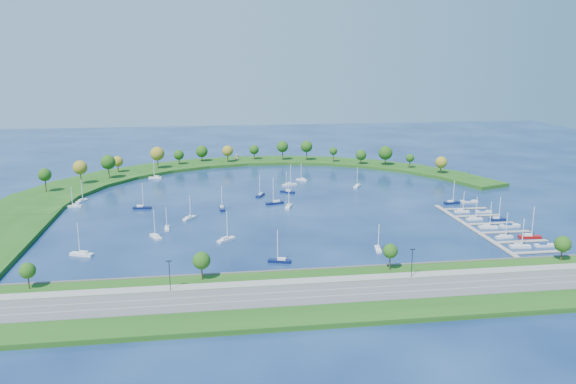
{
  "coord_description": "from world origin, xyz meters",
  "views": [
    {
      "loc": [
        -36.78,
        -288.31,
        74.12
      ],
      "look_at": [
        5.0,
        5.0,
        4.0
      ],
      "focal_mm": 35.61,
      "sensor_mm": 36.0,
      "label": 1
    }
  ],
  "objects": [
    {
      "name": "harbor_tower",
      "position": [
        -16.14,
        117.47,
        4.0
      ],
      "size": [
        2.6,
        2.6,
        3.9
      ],
      "color": "gray",
      "rests_on": "breakwater"
    },
    {
      "name": "south_shoreline",
      "position": [
        0.03,
        -122.88,
        1.0
      ],
      "size": [
        420.0,
        43.1,
        11.6
      ],
      "color": "#184712",
      "rests_on": "ground"
    },
    {
      "name": "ground",
      "position": [
        0.0,
        0.0,
        0.0
      ],
      "size": [
        700.0,
        700.0,
        0.0
      ],
      "primitive_type": "plane",
      "color": "#07163F",
      "rests_on": "ground"
    },
    {
      "name": "moored_boat_10",
      "position": [
        6.82,
        19.77,
        0.91
      ],
      "size": [
        8.23,
        6.49,
        12.21
      ],
      "rotation": [
        0.0,
        0.0,
        2.56
      ],
      "color": "#0A133F",
      "rests_on": "ground"
    },
    {
      "name": "docked_boat_10",
      "position": [
        87.92,
        -16.24,
        0.91
      ],
      "size": [
        8.51,
        3.1,
        12.24
      ],
      "rotation": [
        0.0,
        0.0,
        0.09
      ],
      "color": "#0A133F",
      "rests_on": "ground"
    },
    {
      "name": "docked_boat_1",
      "position": [
        95.98,
        -86.98,
        0.59
      ],
      "size": [
        8.01,
        2.52,
        1.62
      ],
      "rotation": [
        0.0,
        0.0,
        -0.04
      ],
      "color": "silver",
      "rests_on": "ground"
    },
    {
      "name": "moored_boat_15",
      "position": [
        -59.54,
        -53.72,
        0.91
      ],
      "size": [
        5.73,
        8.36,
        12.05
      ],
      "rotation": [
        0.0,
        0.0,
        2.04
      ],
      "color": "silver",
      "rests_on": "ground"
    },
    {
      "name": "moored_boat_2",
      "position": [
        -9.06,
        13.92,
        0.91
      ],
      "size": [
        5.78,
        8.48,
        12.21
      ],
      "rotation": [
        0.0,
        0.0,
        4.25
      ],
      "color": "#0A133F",
      "rests_on": "ground"
    },
    {
      "name": "breakwater",
      "position": [
        -46.33,
        48.72,
        0.99
      ],
      "size": [
        286.74,
        247.64,
        2.0
      ],
      "color": "#184712",
      "rests_on": "ground"
    },
    {
      "name": "moored_boat_4",
      "position": [
        2.88,
        -12.03,
        0.91
      ],
      "size": [
        4.74,
        8.45,
        11.97
      ],
      "rotation": [
        0.0,
        0.0,
        1.25
      ],
      "color": "silver",
      "rests_on": "ground"
    },
    {
      "name": "docked_boat_5",
      "position": [
        95.96,
        -59.86,
        0.7
      ],
      "size": [
        9.47,
        3.41,
        1.89
      ],
      "rotation": [
        0.0,
        0.0,
        0.09
      ],
      "color": "silver",
      "rests_on": "ground"
    },
    {
      "name": "moored_boat_3",
      "position": [
        -70.41,
        -3.95,
        0.94
      ],
      "size": [
        9.16,
        3.36,
        13.17
      ],
      "rotation": [
        0.0,
        0.0,
        6.19
      ],
      "color": "#0A133F",
      "rests_on": "ground"
    },
    {
      "name": "docked_boat_7",
      "position": [
        96.03,
        -48.81,
        0.88
      ],
      "size": [
        7.77,
        2.88,
        11.16
      ],
      "rotation": [
        0.0,
        0.0,
        -0.1
      ],
      "color": "#0A133F",
      "rests_on": "ground"
    },
    {
      "name": "moored_boat_5",
      "position": [
        -11.64,
        -90.03,
        0.92
      ],
      "size": [
        8.83,
        4.72,
        12.51
      ],
      "rotation": [
        0.0,
        0.0,
        2.85
      ],
      "color": "#0A133F",
      "rests_on": "ground"
    },
    {
      "name": "moored_boat_8",
      "position": [
        20.26,
        50.81,
        0.87
      ],
      "size": [
        6.79,
        6.52,
        10.82
      ],
      "rotation": [
        0.0,
        0.0,
        2.39
      ],
      "color": "silver",
      "rests_on": "ground"
    },
    {
      "name": "docked_boat_11",
      "position": [
        97.87,
        -15.07,
        0.67
      ],
      "size": [
        9.05,
        2.74,
        1.83
      ],
      "rotation": [
        0.0,
        0.0,
        -0.02
      ],
      "color": "silver",
      "rests_on": "ground"
    },
    {
      "name": "moored_boat_14",
      "position": [
        -3.19,
        -4.2,
        0.96
      ],
      "size": [
        9.77,
        5.18,
        13.83
      ],
      "rotation": [
        0.0,
        0.0,
        3.43
      ],
      "color": "#0A133F",
      "rests_on": "ground"
    },
    {
      "name": "docked_boat_2",
      "position": [
        85.53,
        -74.49,
        0.88
      ],
      "size": [
        7.67,
        2.81,
        11.03
      ],
      "rotation": [
        0.0,
        0.0,
        0.1
      ],
      "color": "silver",
      "rests_on": "ground"
    },
    {
      "name": "moored_boat_11",
      "position": [
        49.54,
        29.05,
        0.9
      ],
      "size": [
        6.18,
        7.97,
        11.77
      ],
      "rotation": [
        0.0,
        0.0,
        4.15
      ],
      "color": "silver",
      "rests_on": "ground"
    },
    {
      "name": "moored_boat_17",
      "position": [
        -104.94,
        4.3,
        0.87
      ],
      "size": [
        7.31,
        2.32,
        10.64
      ],
      "rotation": [
        0.0,
        0.0,
        3.18
      ],
      "color": "silver",
      "rests_on": "ground"
    },
    {
      "name": "docked_boat_4",
      "position": [
        85.52,
        -60.2,
        0.91
      ],
      "size": [
        8.5,
        3.46,
        12.14
      ],
      "rotation": [
        0.0,
        0.0,
        -0.14
      ],
      "color": "silver",
      "rests_on": "ground"
    },
    {
      "name": "docked_boat_8",
      "position": [
        85.54,
        -33.26,
        0.87
      ],
      "size": [
        7.41,
        3.0,
        10.58
      ],
      "rotation": [
        0.0,
        0.0,
        -0.14
      ],
      "color": "silver",
      "rests_on": "ground"
    },
    {
      "name": "moored_boat_0",
      "position": [
        -46.24,
        -26.52,
        0.89
      ],
      "size": [
        6.46,
        7.38,
        11.31
      ],
      "rotation": [
        0.0,
        0.0,
        0.9
      ],
      "color": "silver",
      "rests_on": "ground"
    },
    {
      "name": "docked_boat_9",
      "position": [
        95.99,
        -35.04,
        0.58
      ],
      "size": [
        7.9,
        2.83,
        1.58
      ],
      "rotation": [
        0.0,
        0.0,
        -0.09
      ],
      "color": "silver",
      "rests_on": "ground"
    },
    {
      "name": "moored_boat_16",
      "position": [
        -85.78,
        -72.18,
        0.95
      ],
      "size": [
        9.39,
        5.76,
        13.37
      ],
      "rotation": [
        0.0,
        0.0,
        2.76
      ],
      "color": "silver",
      "rests_on": "ground"
    },
    {
      "name": "docked_boat_6",
      "position": [
        85.53,
        -46.85,
        0.88
      ],
      "size": [
        7.55,
        2.13,
        11.1
      ],
      "rotation": [
        0.0,
        0.0,
        0.0
      ],
      "color": "silver",
      "rests_on": "ground"
    },
    {
      "name": "moored_boat_9",
      "position": [
        28.41,
        -82.03,
        0.88
      ],
      "size": [
        3.29,
        7.63,
        10.86
      ],
      "rotation": [
        0.0,
        0.0,
        4.54
      ],
      "color": "silver",
      "rests_on": "ground"
    },
    {
      "name": "moored_boat_1",
      "position": [
        10.58,
        38.0,
        0.93
      ],
      "size": [
        9.05,
        4.99,
        12.82
      ],
      "rotation": [
        0.0,
        0.0,
        6.59
      ],
      "color": "silver",
      "rests_on": "ground"
    },
    {
      "name": "moored_boat_6",
      "position": [
        -30.41,
        -61.81,
        0.92
      ],
      "size": [
        7.91,
        7.33,
        12.4
      ],
      "rotation": [
        0.0,
        0.0,
        0.72
      ],
      "color": "silver",
      "rests_on": "ground"
    },
    {
      "name": "moored_boat_13",
      "position": [
        -30.63,
        -11.48,
        0.91
      ],
      "size": [
        2.67,
        8.42,
        12.24
      ],
      "rotation": [
        0.0,
        0.0,
        4.75
      ],
      "color": "#0A133F",
      "rests_on": "ground"
    },
    {
      "name": "moored_boat_18",
      "position": [
        -55.68,
        -41.43,
        0.86
      ],
      "size": [
        2.23,
        6.92,
        10.05
      ],
      "rotation": [
        0.0,
        0.0,
        4.76
      ],
      "color": "silver",
      "rests_on": "ground"
    },
    {
      "name": "docked_boat_0",
      "position": [
        85.52,
        -86.88,
        0.91
      ],
      "size": [
        8.38,
        3.26,
        12.0
      ],
      "rotation": [
        0.0,
        0.0,
        -0.12
      ],
      "color": "silver",
      "rests_on": "ground"
    },
    {
      "name": "moored_boat_12",
      "position": [
        -69.75,
        69.74,
        0.9
      ],
      "size": [
        8.38,
        3.93,
        11.89
      ],
      "rotation": [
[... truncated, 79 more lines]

